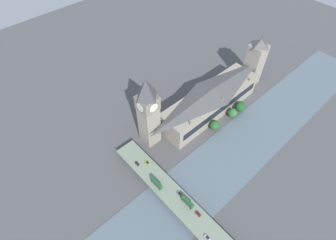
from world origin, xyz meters
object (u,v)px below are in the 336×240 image
(road_bridge, at_px, (178,201))
(parliament_hall, at_px, (210,101))
(car_northbound_tail, at_px, (137,164))
(car_southbound_lead, at_px, (207,238))
(double_decker_bus_lead, at_px, (188,202))
(victoria_tower, at_px, (255,62))
(clock_tower, at_px, (148,111))
(car_southbound_mid, at_px, (179,194))
(car_southbound_tail, at_px, (147,163))
(double_decker_bus_mid, at_px, (156,183))
(car_northbound_mid, at_px, (198,214))

(road_bridge, bearing_deg, parliament_hall, -61.49)
(car_northbound_tail, distance_m, car_southbound_lead, 74.72)
(double_decker_bus_lead, bearing_deg, victoria_tower, -70.13)
(clock_tower, distance_m, car_southbound_lead, 98.47)
(car_southbound_lead, bearing_deg, clock_tower, -16.41)
(double_decker_bus_lead, xyz_separation_m, car_southbound_mid, (8.77, -0.63, -1.87))
(clock_tower, bearing_deg, parliament_hall, -100.87)
(car_southbound_tail, bearing_deg, car_southbound_lead, 174.40)
(double_decker_bus_mid, relative_size, car_southbound_mid, 2.48)
(victoria_tower, height_order, car_southbound_lead, victoria_tower)
(car_southbound_mid, bearing_deg, road_bridge, 123.28)
(double_decker_bus_lead, distance_m, car_northbound_mid, 10.74)
(car_northbound_tail, bearing_deg, car_southbound_lead, 179.66)
(car_northbound_mid, bearing_deg, car_northbound_tail, 6.20)
(parliament_hall, distance_m, double_decker_bus_mid, 93.14)
(parliament_hall, bearing_deg, car_southbound_mid, 118.26)
(road_bridge, height_order, double_decker_bus_mid, double_decker_bus_mid)
(road_bridge, height_order, double_decker_bus_lead, double_decker_bus_lead)
(double_decker_bus_lead, bearing_deg, car_southbound_lead, 164.58)
(car_northbound_tail, bearing_deg, parliament_hall, -87.90)
(car_southbound_mid, bearing_deg, car_northbound_tail, 10.03)
(victoria_tower, xyz_separation_m, double_decker_bus_lead, (-52.68, 145.72, -16.93))
(car_southbound_lead, bearing_deg, double_decker_bus_lead, -15.42)
(victoria_tower, relative_size, double_decker_bus_lead, 5.28)
(car_northbound_tail, xyz_separation_m, car_southbound_tail, (-4.83, -6.41, 0.00))
(parliament_hall, xyz_separation_m, car_northbound_tail, (-3.26, 88.77, -7.52))
(double_decker_bus_mid, xyz_separation_m, car_northbound_tail, (23.74, -0.20, -1.92))
(car_southbound_lead, relative_size, car_southbound_tail, 0.96)
(car_northbound_mid, bearing_deg, double_decker_bus_mid, 10.50)
(clock_tower, height_order, victoria_tower, clock_tower)
(double_decker_bus_lead, bearing_deg, car_southbound_tail, 0.19)
(double_decker_bus_lead, bearing_deg, parliament_hall, -57.38)
(parliament_hall, height_order, victoria_tower, victoria_tower)
(car_southbound_lead, xyz_separation_m, car_southbound_mid, (34.12, -7.62, 0.02))
(clock_tower, relative_size, car_southbound_lead, 15.72)
(road_bridge, relative_size, car_southbound_lead, 29.49)
(clock_tower, xyz_separation_m, car_northbound_tail, (-15.29, 26.06, -29.88))
(victoria_tower, xyz_separation_m, road_bridge, (-46.55, 149.12, -20.71))
(road_bridge, bearing_deg, car_southbound_mid, -56.72)
(victoria_tower, distance_m, car_northbound_tail, 153.47)
(double_decker_bus_mid, height_order, car_southbound_tail, double_decker_bus_mid)
(victoria_tower, bearing_deg, double_decker_bus_mid, 100.06)
(double_decker_bus_lead, distance_m, double_decker_bus_mid, 26.50)
(car_northbound_tail, bearing_deg, double_decker_bus_mid, 179.51)
(car_northbound_mid, bearing_deg, car_southbound_tail, 0.10)
(parliament_hall, xyz_separation_m, car_southbound_tail, (-8.09, 82.36, -7.52))
(clock_tower, bearing_deg, car_southbound_mid, 161.33)
(road_bridge, distance_m, car_southbound_mid, 5.18)
(parliament_hall, distance_m, car_northbound_mid, 104.01)
(victoria_tower, relative_size, double_decker_bus_mid, 5.06)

